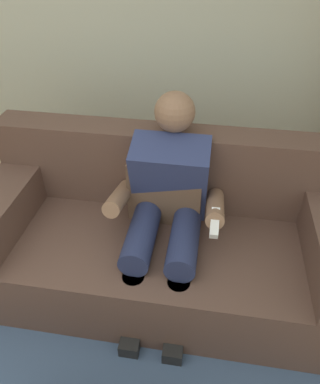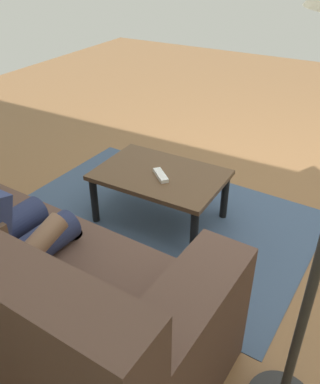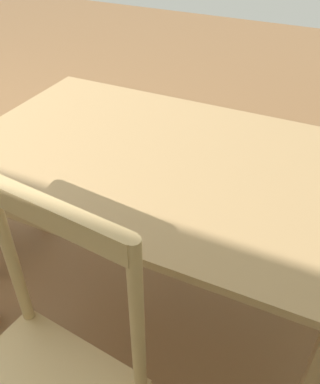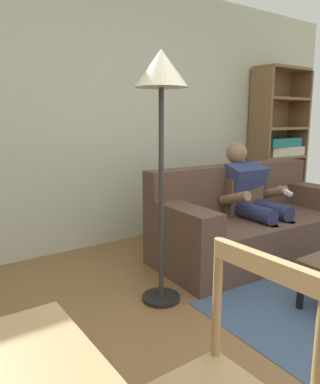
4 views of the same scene
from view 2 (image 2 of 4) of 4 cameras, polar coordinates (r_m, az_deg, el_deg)
The scene contains 5 objects.
ground_plane at distance 2.90m, azimuth 18.19°, elevation -4.55°, with size 9.07×9.07×0.00m, color brown.
couch at distance 2.02m, azimuth -20.95°, elevation -11.80°, with size 2.01×0.96×0.86m.
coffee_table at distance 2.65m, azimuth -0.00°, elevation 1.72°, with size 0.82×0.56×0.36m.
tv_remote at distance 2.58m, azimuth 0.10°, elevation 2.37°, with size 0.05×0.17×0.02m, color white.
area_rug at distance 2.82m, azimuth -0.00°, elevation -3.66°, with size 2.00×1.40×0.01m, color #3D5170.
Camera 2 is at (-0.31, 2.36, 1.65)m, focal length 38.05 mm.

